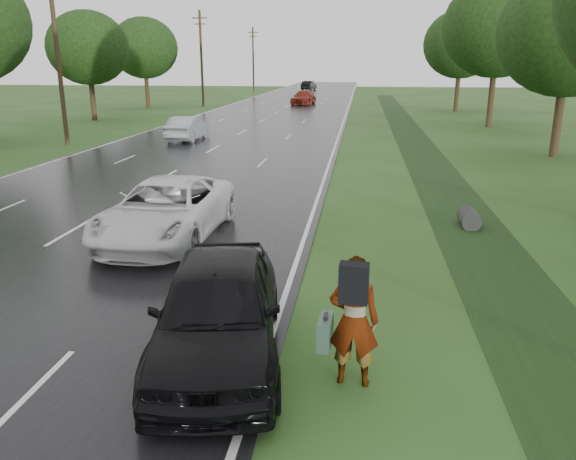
# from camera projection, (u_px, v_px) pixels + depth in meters

# --- Properties ---
(road) EXTENTS (14.00, 180.00, 0.04)m
(road) POSITION_uv_depth(u_px,v_px,m) (271.00, 115.00, 51.44)
(road) COLOR black
(road) RESTS_ON ground
(edge_stripe_east) EXTENTS (0.12, 180.00, 0.01)m
(edge_stripe_east) POSITION_uv_depth(u_px,v_px,m) (345.00, 116.00, 50.61)
(edge_stripe_east) COLOR silver
(edge_stripe_east) RESTS_ON road
(edge_stripe_west) EXTENTS (0.12, 180.00, 0.01)m
(edge_stripe_west) POSITION_uv_depth(u_px,v_px,m) (200.00, 114.00, 52.26)
(edge_stripe_west) COLOR silver
(edge_stripe_west) RESTS_ON road
(center_line) EXTENTS (0.12, 180.00, 0.01)m
(center_line) POSITION_uv_depth(u_px,v_px,m) (271.00, 115.00, 51.44)
(center_line) COLOR silver
(center_line) RESTS_ON road
(drainage_ditch) EXTENTS (2.20, 120.00, 0.56)m
(drainage_ditch) POSITION_uv_depth(u_px,v_px,m) (434.00, 171.00, 25.05)
(drainage_ditch) COLOR black
(drainage_ditch) RESTS_ON ground
(utility_pole_mid) EXTENTS (1.60, 0.26, 10.00)m
(utility_pole_mid) POSITION_uv_depth(u_px,v_px,m) (57.00, 53.00, 32.08)
(utility_pole_mid) COLOR #311F14
(utility_pole_mid) RESTS_ON ground
(utility_pole_far) EXTENTS (1.60, 0.26, 10.00)m
(utility_pole_far) POSITION_uv_depth(u_px,v_px,m) (201.00, 57.00, 60.58)
(utility_pole_far) COLOR #311F14
(utility_pole_far) RESTS_ON ground
(utility_pole_distant) EXTENTS (1.60, 0.26, 10.00)m
(utility_pole_distant) POSITION_uv_depth(u_px,v_px,m) (253.00, 59.00, 89.08)
(utility_pole_distant) COLOR #311F14
(utility_pole_distant) RESTS_ON ground
(tree_east_c) EXTENTS (7.00, 7.00, 9.29)m
(tree_east_c) POSITION_uv_depth(u_px,v_px,m) (570.00, 32.00, 27.51)
(tree_east_c) COLOR #311F14
(tree_east_c) RESTS_ON ground
(tree_east_d) EXTENTS (8.00, 8.00, 10.76)m
(tree_east_d) POSITION_uv_depth(u_px,v_px,m) (498.00, 27.00, 40.56)
(tree_east_d) COLOR #311F14
(tree_east_d) RESTS_ON ground
(tree_east_f) EXTENTS (7.20, 7.20, 9.62)m
(tree_east_f) POSITION_uv_depth(u_px,v_px,m) (461.00, 44.00, 54.12)
(tree_east_f) COLOR #311F14
(tree_east_f) RESTS_ON ground
(tree_west_d) EXTENTS (6.60, 6.60, 8.80)m
(tree_west_d) POSITION_uv_depth(u_px,v_px,m) (88.00, 48.00, 45.81)
(tree_west_d) COLOR #311F14
(tree_west_d) RESTS_ON ground
(tree_west_f) EXTENTS (7.00, 7.00, 9.29)m
(tree_west_f) POSITION_uv_depth(u_px,v_px,m) (144.00, 48.00, 59.10)
(tree_west_f) COLOR #311F14
(tree_west_f) RESTS_ON ground
(pedestrian) EXTENTS (0.94, 0.87, 2.06)m
(pedestrian) POSITION_uv_depth(u_px,v_px,m) (352.00, 319.00, 8.32)
(pedestrian) COLOR #A5998C
(pedestrian) RESTS_ON ground
(white_pickup) EXTENTS (2.78, 5.85, 1.61)m
(white_pickup) POSITION_uv_depth(u_px,v_px,m) (166.00, 210.00, 15.33)
(white_pickup) COLOR white
(white_pickup) RESTS_ON road
(dark_sedan) EXTENTS (2.78, 5.22, 1.69)m
(dark_sedan) POSITION_uv_depth(u_px,v_px,m) (218.00, 309.00, 9.10)
(dark_sedan) COLOR black
(dark_sedan) RESTS_ON road
(silver_sedan) EXTENTS (1.65, 4.52, 1.48)m
(silver_sedan) POSITION_uv_depth(u_px,v_px,m) (188.00, 128.00, 34.85)
(silver_sedan) COLOR #93969B
(silver_sedan) RESTS_ON road
(far_car_red) EXTENTS (2.79, 5.50, 1.53)m
(far_car_red) POSITION_uv_depth(u_px,v_px,m) (304.00, 98.00, 64.29)
(far_car_red) COLOR maroon
(far_car_red) RESTS_ON road
(far_car_dark) EXTENTS (2.39, 4.96, 1.57)m
(far_car_dark) POSITION_uv_depth(u_px,v_px,m) (309.00, 86.00, 96.90)
(far_car_dark) COLOR black
(far_car_dark) RESTS_ON road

